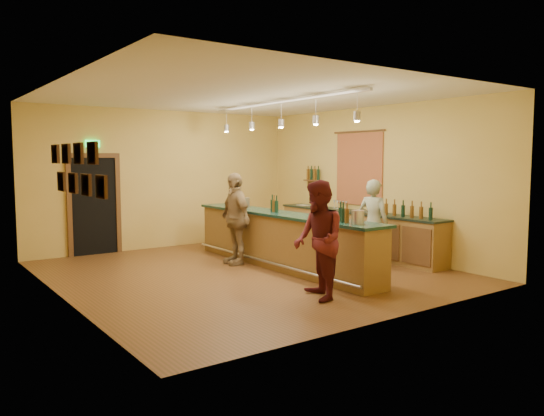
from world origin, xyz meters
TOP-DOWN VIEW (x-y plane):
  - floor at (0.00, 0.00)m, footprint 7.00×7.00m
  - ceiling at (0.00, 0.00)m, footprint 6.50×7.00m
  - wall_back at (0.00, 3.50)m, footprint 6.50×0.02m
  - wall_front at (0.00, -3.50)m, footprint 6.50×0.02m
  - wall_left at (-3.25, 0.00)m, footprint 0.02×7.00m
  - wall_right at (3.25, 0.00)m, footprint 0.02×7.00m
  - doorway at (-1.70, 3.47)m, footprint 1.15×0.09m
  - tapestry at (3.23, 0.40)m, footprint 0.03×1.40m
  - bottle_shelf at (3.17, 1.90)m, footprint 0.17×0.55m
  - picture_grid at (-3.21, -0.75)m, footprint 0.06×2.20m
  - back_counter at (2.97, 0.18)m, footprint 0.60×4.55m
  - tasting_bar at (0.77, -0.00)m, footprint 0.74×5.10m
  - pendant_track at (0.77, -0.00)m, footprint 0.11×4.60m
  - bartender at (2.22, -1.02)m, footprint 0.55×0.70m
  - customer_a at (-0.18, -2.20)m, footprint 0.95×1.05m
  - customer_b at (0.22, 0.78)m, footprint 0.54×1.10m
  - bar_stool at (2.44, 0.89)m, footprint 0.35×0.35m

SIDE VIEW (x-z plane):
  - floor at x=0.00m, z-range 0.00..0.00m
  - back_counter at x=2.97m, z-range -0.15..1.12m
  - bar_stool at x=2.44m, z-range 0.22..0.95m
  - tasting_bar at x=0.77m, z-range -0.08..1.30m
  - bartender at x=2.22m, z-range 0.00..1.69m
  - customer_a at x=-0.18m, z-range 0.00..1.77m
  - customer_b at x=0.22m, z-range 0.00..1.81m
  - doorway at x=-1.70m, z-range -0.11..2.36m
  - wall_back at x=0.00m, z-range 0.00..3.20m
  - wall_front at x=0.00m, z-range 0.00..3.20m
  - wall_left at x=-3.25m, z-range 0.00..3.20m
  - wall_right at x=3.25m, z-range 0.00..3.20m
  - bottle_shelf at x=3.17m, z-range 1.39..1.94m
  - tapestry at x=3.23m, z-range 1.05..2.65m
  - picture_grid at x=-3.21m, z-range 1.60..2.30m
  - pendant_track at x=0.77m, z-range 2.73..3.24m
  - ceiling at x=0.00m, z-range 3.19..3.21m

